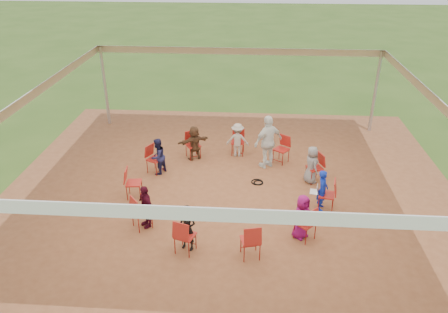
# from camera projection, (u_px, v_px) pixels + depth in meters

# --- Properties ---
(ground) EXTENTS (80.00, 80.00, 0.00)m
(ground) POSITION_uv_depth(u_px,v_px,m) (229.00, 196.00, 12.34)
(ground) COLOR #34531A
(ground) RESTS_ON ground
(dirt_patch) EXTENTS (13.00, 13.00, 0.00)m
(dirt_patch) POSITION_uv_depth(u_px,v_px,m) (229.00, 195.00, 12.34)
(dirt_patch) COLOR brown
(dirt_patch) RESTS_ON ground
(tent) EXTENTS (10.33, 10.33, 3.00)m
(tent) POSITION_uv_depth(u_px,v_px,m) (230.00, 118.00, 11.27)
(tent) COLOR #B2B2B7
(tent) RESTS_ON ground
(chair_0) EXTENTS (0.51, 0.50, 0.90)m
(chair_0) POSITION_uv_depth(u_px,v_px,m) (327.00, 195.00, 11.53)
(chair_0) COLOR #A91E17
(chair_0) RESTS_ON ground
(chair_1) EXTENTS (0.56, 0.55, 0.90)m
(chair_1) POSITION_uv_depth(u_px,v_px,m) (315.00, 168.00, 12.87)
(chair_1) COLOR #A91E17
(chair_1) RESTS_ON ground
(chair_2) EXTENTS (0.60, 0.60, 0.90)m
(chair_2) POSITION_uv_depth(u_px,v_px,m) (281.00, 150.00, 13.97)
(chair_2) COLOR #A91E17
(chair_2) RESTS_ON ground
(chair_3) EXTENTS (0.44, 0.46, 0.90)m
(chair_3) POSITION_uv_depth(u_px,v_px,m) (238.00, 142.00, 14.49)
(chair_3) COLOR #A91E17
(chair_3) RESTS_ON ground
(chair_4) EXTENTS (0.58, 0.59, 0.90)m
(chair_4) POSITION_uv_depth(u_px,v_px,m) (193.00, 145.00, 14.27)
(chair_4) COLOR #A91E17
(chair_4) RESTS_ON ground
(chair_5) EXTENTS (0.58, 0.57, 0.90)m
(chair_5) POSITION_uv_depth(u_px,v_px,m) (155.00, 159.00, 13.37)
(chair_5) COLOR #A91E17
(chair_5) RESTS_ON ground
(chair_6) EXTENTS (0.48, 0.46, 0.90)m
(chair_6) POSITION_uv_depth(u_px,v_px,m) (134.00, 183.00, 12.08)
(chair_6) COLOR #A91E17
(chair_6) RESTS_ON ground
(chair_7) EXTENTS (0.61, 0.60, 0.90)m
(chair_7) POSITION_uv_depth(u_px,v_px,m) (142.00, 212.00, 10.81)
(chair_7) COLOR #A91E17
(chair_7) RESTS_ON ground
(chair_8) EXTENTS (0.54, 0.55, 0.90)m
(chair_8) POSITION_uv_depth(u_px,v_px,m) (185.00, 236.00, 9.96)
(chair_8) COLOR #A91E17
(chair_8) RESTS_ON ground
(chair_9) EXTENTS (0.51, 0.53, 0.90)m
(chair_9) POSITION_uv_depth(u_px,v_px,m) (250.00, 240.00, 9.81)
(chair_9) COLOR #A91E17
(chair_9) RESTS_ON ground
(chair_10) EXTENTS (0.61, 0.61, 0.90)m
(chair_10) POSITION_uv_depth(u_px,v_px,m) (305.00, 223.00, 10.39)
(chair_10) COLOR #A91E17
(chair_10) RESTS_ON ground
(person_seated_0) EXTENTS (0.35, 0.46, 1.15)m
(person_seated_0) POSITION_uv_depth(u_px,v_px,m) (322.00, 190.00, 11.50)
(person_seated_0) COLOR #0E25A9
(person_seated_0) RESTS_ON ground
(person_seated_1) EXTENTS (0.50, 0.64, 1.15)m
(person_seated_1) POSITION_uv_depth(u_px,v_px,m) (311.00, 165.00, 12.77)
(person_seated_1) COLOR slate
(person_seated_1) RESTS_ON ground
(person_seated_2) EXTENTS (0.76, 0.40, 1.15)m
(person_seated_2) POSITION_uv_depth(u_px,v_px,m) (238.00, 140.00, 14.33)
(person_seated_2) COLOR #A49C90
(person_seated_2) RESTS_ON ground
(person_seated_3) EXTENTS (1.12, 0.88, 1.15)m
(person_seated_3) POSITION_uv_depth(u_px,v_px,m) (194.00, 143.00, 14.11)
(person_seated_3) COLOR #533621
(person_seated_3) RESTS_ON ground
(person_seated_4) EXTENTS (0.54, 0.64, 1.15)m
(person_seated_4) POSITION_uv_depth(u_px,v_px,m) (158.00, 156.00, 13.26)
(person_seated_4) COLOR #1B1C43
(person_seated_4) RESTS_ON ground
(person_seated_5) EXTENTS (0.69, 0.74, 1.15)m
(person_seated_5) POSITION_uv_depth(u_px,v_px,m) (146.00, 206.00, 10.81)
(person_seated_5) COLOR #430A1B
(person_seated_5) RESTS_ON ground
(person_seated_6) EXTENTS (0.49, 0.40, 1.15)m
(person_seated_6) POSITION_uv_depth(u_px,v_px,m) (187.00, 228.00, 10.00)
(person_seated_6) COLOR black
(person_seated_6) RESTS_ON ground
(person_seated_7) EXTENTS (0.61, 0.62, 1.15)m
(person_seated_7) POSITION_uv_depth(u_px,v_px,m) (302.00, 217.00, 10.41)
(person_seated_7) COLOR #810D5A
(person_seated_7) RESTS_ON ground
(standing_person) EXTENTS (1.12, 1.02, 1.73)m
(standing_person) POSITION_uv_depth(u_px,v_px,m) (268.00, 142.00, 13.51)
(standing_person) COLOR white
(standing_person) RESTS_ON ground
(cable_coil) EXTENTS (0.47, 0.47, 0.03)m
(cable_coil) POSITION_uv_depth(u_px,v_px,m) (258.00, 182.00, 12.97)
(cable_coil) COLOR black
(cable_coil) RESTS_ON ground
(laptop) EXTENTS (0.28, 0.33, 0.20)m
(laptop) POSITION_uv_depth(u_px,v_px,m) (316.00, 190.00, 11.55)
(laptop) COLOR #B7B7BC
(laptop) RESTS_ON ground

